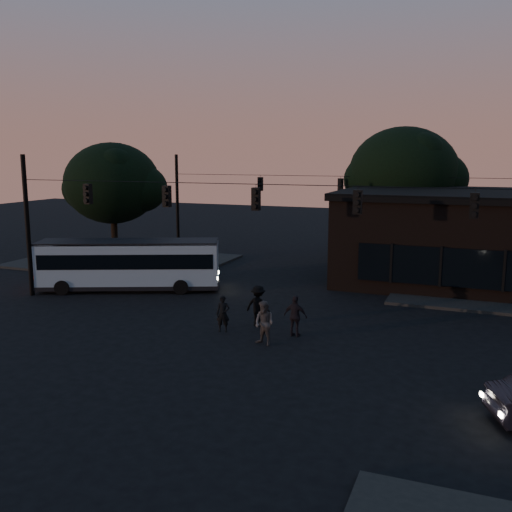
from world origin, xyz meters
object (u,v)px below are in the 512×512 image
at_px(building, 475,238).
at_px(pedestrian_c, 295,316).
at_px(bus, 129,262).
at_px(pedestrian_a, 223,314).
at_px(pedestrian_d, 258,306).
at_px(pedestrian_b, 264,323).

distance_m(building, pedestrian_c, 15.15).
bearing_deg(bus, pedestrian_c, -45.21).
distance_m(pedestrian_a, pedestrian_d, 1.73).
bearing_deg(pedestrian_b, pedestrian_c, 81.68).
relative_size(building, pedestrian_d, 8.42).
height_order(bus, pedestrian_b, bus).
relative_size(building, bus, 1.53).
xyz_separation_m(pedestrian_b, pedestrian_c, (0.82, 1.50, -0.02)).
bearing_deg(building, pedestrian_b, -116.40).
bearing_deg(pedestrian_a, bus, 131.40).
height_order(building, pedestrian_d, building).
height_order(pedestrian_b, pedestrian_c, pedestrian_b).
height_order(pedestrian_c, pedestrian_d, pedestrian_d).
bearing_deg(pedestrian_c, bus, -18.16).
bearing_deg(bus, pedestrian_a, -55.07).
bearing_deg(pedestrian_c, building, -112.26).
distance_m(pedestrian_a, pedestrian_c, 3.12).
bearing_deg(pedestrian_d, bus, -13.90).
height_order(bus, pedestrian_d, bus).
height_order(building, pedestrian_a, building).
bearing_deg(pedestrian_b, pedestrian_d, 136.97).
xyz_separation_m(pedestrian_c, pedestrian_d, (-1.98, 0.82, 0.04)).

